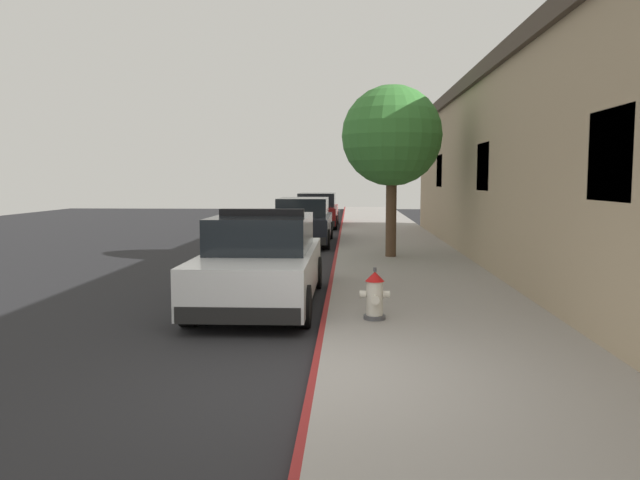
{
  "coord_description": "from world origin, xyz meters",
  "views": [
    {
      "loc": [
        0.34,
        -6.42,
        2.2
      ],
      "look_at": [
        -0.26,
        5.94,
        1.0
      ],
      "focal_mm": 35.3,
      "sensor_mm": 36.0,
      "label": 1
    }
  ],
  "objects": [
    {
      "name": "fire_hydrant",
      "position": [
        0.7,
        2.62,
        0.51
      ],
      "size": [
        0.44,
        0.4,
        0.76
      ],
      "color": "#4C4C51",
      "rests_on": "sidewalk_pavement"
    },
    {
      "name": "storefront_building",
      "position": [
        6.93,
        8.39,
        2.45
      ],
      "size": [
        7.3,
        25.76,
        4.88
      ],
      "color": "tan",
      "rests_on": "ground"
    },
    {
      "name": "street_tree",
      "position": [
        1.42,
        10.16,
        3.31
      ],
      "size": [
        2.62,
        2.62,
        4.47
      ],
      "color": "brown",
      "rests_on": "sidewalk_pavement"
    },
    {
      "name": "parked_car_silver_ahead",
      "position": [
        -1.26,
        14.93,
        0.74
      ],
      "size": [
        1.94,
        4.84,
        1.56
      ],
      "color": "black",
      "rests_on": "ground"
    },
    {
      "name": "sidewalk_pavement",
      "position": [
        1.7,
        10.0,
        0.08
      ],
      "size": [
        3.4,
        60.0,
        0.16
      ],
      "primitive_type": "cube",
      "color": "gray",
      "rests_on": "ground"
    },
    {
      "name": "police_cruiser",
      "position": [
        -1.21,
        4.47,
        0.74
      ],
      "size": [
        1.94,
        4.84,
        1.68
      ],
      "color": "white",
      "rests_on": "ground"
    },
    {
      "name": "parked_car_dark_far",
      "position": [
        -1.19,
        22.55,
        0.74
      ],
      "size": [
        1.94,
        4.84,
        1.56
      ],
      "color": "maroon",
      "rests_on": "ground"
    },
    {
      "name": "curb_painted_edge",
      "position": [
        -0.04,
        10.0,
        0.08
      ],
      "size": [
        0.08,
        60.0,
        0.16
      ],
      "primitive_type": "cube",
      "color": "maroon",
      "rests_on": "ground"
    },
    {
      "name": "ground_plane",
      "position": [
        -4.3,
        10.0,
        -0.1
      ],
      "size": [
        32.92,
        60.0,
        0.2
      ],
      "primitive_type": "cube",
      "color": "#232326"
    }
  ]
}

